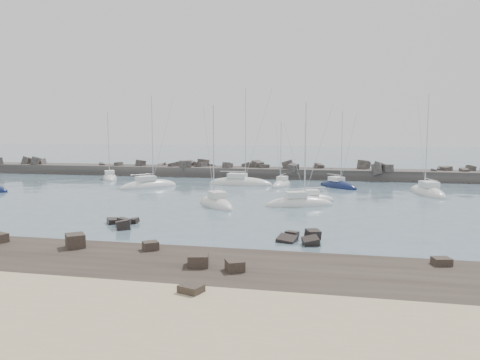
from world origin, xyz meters
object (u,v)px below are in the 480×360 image
at_px(sailboat_1, 110,178).
at_px(sailboat_6, 282,185).
at_px(sailboat_7, 299,204).
at_px(sailboat_8, 338,186).
at_px(sailboat_10, 427,193).
at_px(sailboat_9, 309,200).
at_px(sailboat_4, 240,184).
at_px(sailboat_5, 216,204).
at_px(sailboat_3, 149,186).

relative_size(sailboat_1, sailboat_6, 1.17).
bearing_deg(sailboat_7, sailboat_8, 76.49).
distance_m(sailboat_1, sailboat_10, 54.02).
xyz_separation_m(sailboat_1, sailboat_9, (37.30, -18.79, -0.00)).
bearing_deg(sailboat_4, sailboat_10, -10.59).
bearing_deg(sailboat_6, sailboat_1, 173.66).
distance_m(sailboat_5, sailboat_7, 9.98).
relative_size(sailboat_3, sailboat_4, 0.92).
height_order(sailboat_1, sailboat_3, sailboat_3).
distance_m(sailboat_9, sailboat_10, 18.87).
distance_m(sailboat_1, sailboat_7, 42.77).
relative_size(sailboat_4, sailboat_10, 1.10).
height_order(sailboat_9, sailboat_10, sailboat_10).
bearing_deg(sailboat_5, sailboat_6, 75.78).
relative_size(sailboat_4, sailboat_9, 1.55).
relative_size(sailboat_3, sailboat_6, 1.38).
height_order(sailboat_4, sailboat_6, sailboat_4).
relative_size(sailboat_4, sailboat_6, 1.50).
bearing_deg(sailboat_8, sailboat_3, -168.09).
xyz_separation_m(sailboat_3, sailboat_4, (13.43, 6.22, -0.00)).
bearing_deg(sailboat_6, sailboat_10, -13.82).
bearing_deg(sailboat_4, sailboat_9, -51.54).
xyz_separation_m(sailboat_3, sailboat_10, (41.55, 0.96, 0.01)).
bearing_deg(sailboat_3, sailboat_7, -27.28).
xyz_separation_m(sailboat_3, sailboat_6, (20.27, 6.20, -0.01)).
height_order(sailboat_5, sailboat_6, sailboat_5).
relative_size(sailboat_9, sailboat_10, 0.72).
bearing_deg(sailboat_1, sailboat_10, -9.37).
relative_size(sailboat_5, sailboat_9, 1.20).
bearing_deg(sailboat_3, sailboat_6, 17.00).
xyz_separation_m(sailboat_8, sailboat_9, (-3.63, -15.20, -0.01)).
distance_m(sailboat_1, sailboat_4, 25.42).
xyz_separation_m(sailboat_4, sailboat_5, (1.49, -21.15, 0.01)).
bearing_deg(sailboat_10, sailboat_8, 157.22).
xyz_separation_m(sailboat_1, sailboat_8, (40.93, -3.60, 0.01)).
relative_size(sailboat_1, sailboat_7, 0.98).
bearing_deg(sailboat_8, sailboat_7, -103.51).
bearing_deg(sailboat_9, sailboat_1, 153.26).
bearing_deg(sailboat_5, sailboat_4, 94.03).
distance_m(sailboat_8, sailboat_10, 13.41).
distance_m(sailboat_3, sailboat_4, 14.80).
height_order(sailboat_1, sailboat_9, sailboat_1).
relative_size(sailboat_7, sailboat_8, 1.03).
distance_m(sailboat_3, sailboat_6, 21.20).
distance_m(sailboat_3, sailboat_5, 21.11).
xyz_separation_m(sailboat_4, sailboat_10, (28.12, -5.26, 0.01)).
bearing_deg(sailboat_10, sailboat_5, -149.17).
xyz_separation_m(sailboat_5, sailboat_10, (26.63, 15.89, -0.00)).
distance_m(sailboat_6, sailboat_9, 16.13).
xyz_separation_m(sailboat_3, sailboat_7, (24.65, -12.71, 0.00)).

